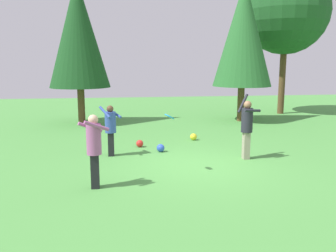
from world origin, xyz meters
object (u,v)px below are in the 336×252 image
at_px(person_thrower, 247,124).
at_px(ball_yellow, 193,137).
at_px(frisbee, 169,117).
at_px(ball_blue, 161,148).
at_px(tree_right, 243,34).
at_px(ball_red, 140,144).
at_px(person_catcher, 94,145).
at_px(tree_left, 78,33).
at_px(tree_far_right, 286,11).
at_px(person_bystander, 111,126).

relative_size(person_thrower, ball_yellow, 7.66).
height_order(frisbee, ball_blue, frisbee).
distance_m(ball_yellow, tree_right, 6.58).
bearing_deg(ball_red, person_catcher, -108.06).
bearing_deg(tree_left, person_catcher, -82.85).
xyz_separation_m(ball_yellow, tree_far_right, (6.35, 6.21, 5.44)).
bearing_deg(person_bystander, person_catcher, -43.89).
xyz_separation_m(person_catcher, frisbee, (1.87, 0.87, 0.48)).
relative_size(person_bystander, ball_red, 6.40).
relative_size(person_thrower, ball_blue, 7.60).
relative_size(person_catcher, tree_left, 0.26).
bearing_deg(person_thrower, tree_far_right, -144.18).
distance_m(ball_yellow, tree_far_right, 10.41).
bearing_deg(frisbee, person_catcher, -155.07).
bearing_deg(ball_yellow, ball_blue, -131.97).
xyz_separation_m(frisbee, tree_far_right, (7.82, 10.08, 4.06)).
relative_size(person_catcher, tree_far_right, 0.22).
height_order(person_catcher, frisbee, person_catcher).
distance_m(ball_yellow, ball_blue, 2.14).
distance_m(person_thrower, ball_yellow, 3.11).
height_order(person_bystander, frisbee, frisbee).
bearing_deg(tree_far_right, person_bystander, -139.27).
bearing_deg(person_thrower, ball_blue, -49.52).
bearing_deg(tree_right, person_thrower, -107.90).
height_order(ball_yellow, ball_blue, ball_blue).
bearing_deg(ball_blue, person_thrower, -25.97).
height_order(person_bystander, ball_blue, person_bystander).
bearing_deg(ball_yellow, person_bystander, -148.36).
distance_m(frisbee, ball_blue, 2.67).
bearing_deg(tree_left, tree_far_right, 9.27).
height_order(frisbee, tree_far_right, tree_far_right).
bearing_deg(person_thrower, ball_yellow, -93.42).
height_order(person_thrower, tree_far_right, tree_far_right).
relative_size(ball_red, tree_right, 0.04).
distance_m(person_bystander, ball_blue, 1.80).
bearing_deg(person_bystander, tree_right, 95.83).
bearing_deg(person_thrower, person_catcher, 0.60).
distance_m(frisbee, tree_left, 9.24).
bearing_deg(tree_left, ball_red, -65.24).
xyz_separation_m(person_thrower, ball_yellow, (-1.02, 2.79, -0.93)).
distance_m(ball_red, tree_far_right, 12.24).
height_order(person_thrower, person_bystander, person_thrower).
distance_m(person_bystander, tree_far_right, 13.20).
xyz_separation_m(ball_blue, tree_left, (-3.06, 6.03, 4.05)).
relative_size(tree_far_right, tree_right, 1.17).
distance_m(person_thrower, person_bystander, 4.15).
xyz_separation_m(person_thrower, tree_far_right, (5.33, 9.00, 4.51)).
height_order(ball_red, tree_right, tree_right).
relative_size(person_thrower, tree_right, 0.29).
distance_m(person_bystander, tree_left, 7.24).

